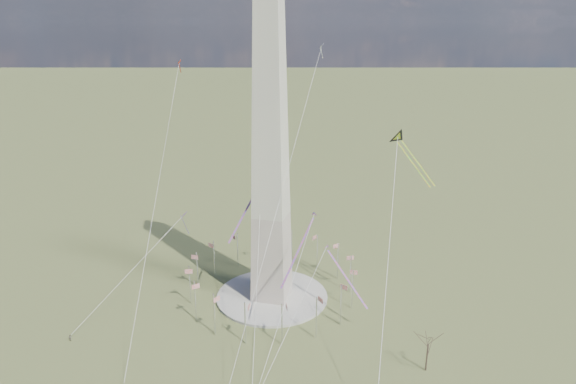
% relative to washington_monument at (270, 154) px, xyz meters
% --- Properties ---
extents(ground, '(2000.00, 2000.00, 0.00)m').
position_rel_washington_monument_xyz_m(ground, '(0.00, 0.00, -47.95)').
color(ground, '#4A572B').
rests_on(ground, ground).
extents(plaza, '(36.00, 36.00, 0.80)m').
position_rel_washington_monument_xyz_m(plaza, '(0.00, 0.00, -47.55)').
color(plaza, '#9D9B8F').
rests_on(plaza, ground).
extents(washington_monument, '(15.56, 15.56, 100.00)m').
position_rel_washington_monument_xyz_m(washington_monument, '(0.00, 0.00, 0.00)').
color(washington_monument, beige).
rests_on(washington_monument, plaza).
extents(flagpole_ring, '(54.40, 54.40, 13.00)m').
position_rel_washington_monument_xyz_m(flagpole_ring, '(-0.00, -0.00, -40.68)').
color(flagpole_ring, white).
rests_on(flagpole_ring, ground).
extents(tree_near, '(6.74, 6.74, 11.79)m').
position_rel_washington_monument_xyz_m(tree_near, '(48.68, -25.22, -39.55)').
color(tree_near, '#4F3830').
rests_on(tree_near, ground).
extents(person_west, '(1.09, 1.03, 1.79)m').
position_rel_washington_monument_xyz_m(person_west, '(-48.16, -37.25, -47.06)').
color(person_west, gray).
rests_on(person_west, ground).
extents(kite_delta_black, '(14.35, 14.15, 13.49)m').
position_rel_washington_monument_xyz_m(kite_delta_black, '(37.15, 3.62, 5.50)').
color(kite_delta_black, black).
rests_on(kite_delta_black, ground).
extents(kite_diamond_purple, '(1.77, 2.69, 8.17)m').
position_rel_washington_monument_xyz_m(kite_diamond_purple, '(-29.12, -0.61, -22.68)').
color(kite_diamond_purple, '#4F1C7F').
rests_on(kite_diamond_purple, ground).
extents(kite_streamer_left, '(5.82, 21.62, 15.00)m').
position_rel_washington_monument_xyz_m(kite_streamer_left, '(12.65, -10.57, -21.45)').
color(kite_streamer_left, '#F23F26').
rests_on(kite_streamer_left, ground).
extents(kite_streamer_mid, '(5.12, 21.43, 14.81)m').
position_rel_washington_monument_xyz_m(kite_streamer_mid, '(-6.63, 0.18, -15.27)').
color(kite_streamer_mid, '#F23F26').
rests_on(kite_streamer_mid, ground).
extents(kite_streamer_right, '(15.50, 13.42, 13.28)m').
position_rel_washington_monument_xyz_m(kite_streamer_right, '(22.68, -3.65, -32.95)').
color(kite_streamer_right, '#F23F26').
rests_on(kite_streamer_right, ground).
extents(kite_small_red, '(1.93, 1.68, 4.97)m').
position_rel_washington_monument_xyz_m(kite_small_red, '(-46.84, 38.90, 22.58)').
color(kite_small_red, red).
rests_on(kite_small_red, ground).
extents(kite_small_white, '(1.44, 2.30, 5.14)m').
position_rel_washington_monument_xyz_m(kite_small_white, '(6.18, 43.77, 28.66)').
color(kite_small_white, white).
rests_on(kite_small_white, ground).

